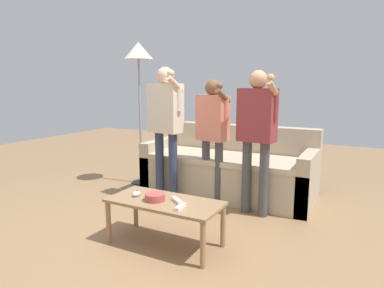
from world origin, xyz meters
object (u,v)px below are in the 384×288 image
game_remote_nunchuk (136,194)px  floor_lamp (139,59)px  player_center (213,127)px  game_remote_wand_near (180,207)px  couch (229,170)px  snack_bowl (155,197)px  coffee_table (165,206)px  player_right (257,126)px  game_remote_wand_far (177,200)px  player_left (166,118)px

game_remote_nunchuk → floor_lamp: size_ratio=0.05×
player_center → game_remote_wand_near: bearing=-76.8°
couch → snack_bowl: size_ratio=12.12×
coffee_table → player_right: size_ratio=0.65×
player_center → game_remote_wand_far: (0.19, -1.13, -0.49)m
player_left → player_right: player_left is taller
player_center → game_remote_wand_near: player_center is taller
player_right → game_remote_wand_far: player_right is taller
snack_bowl → player_left: bearing=117.6°
coffee_table → game_remote_wand_near: bearing=-26.1°
couch → game_remote_nunchuk: (-0.24, -1.60, 0.12)m
couch → game_remote_nunchuk: couch is taller
snack_bowl → floor_lamp: floor_lamp is taller
coffee_table → snack_bowl: 0.12m
floor_lamp → player_right: bearing=-12.4°
snack_bowl → player_center: (-0.01, 1.18, 0.47)m
floor_lamp → game_remote_wand_far: bearing=-45.1°
player_right → game_remote_wand_far: (-0.36, -1.03, -0.54)m
coffee_table → player_right: 1.29m
floor_lamp → game_remote_wand_far: size_ratio=13.31×
game_remote_wand_far → coffee_table: bearing=-172.9°
couch → game_remote_wand_far: size_ratio=14.45×
player_left → coffee_table: bearing=-58.4°
player_center → game_remote_wand_far: 1.25m
player_left → game_remote_nunchuk: bearing=-71.9°
snack_bowl → player_right: (0.54, 1.08, 0.53)m
player_center → game_remote_wand_far: bearing=-80.5°
game_remote_wand_near → game_remote_wand_far: same height
player_left → player_center: player_left is taller
floor_lamp → game_remote_wand_near: size_ratio=12.58×
coffee_table → player_left: (-0.61, 1.00, 0.64)m
player_right → game_remote_wand_far: 1.21m
game_remote_nunchuk → floor_lamp: bearing=125.1°
floor_lamp → player_right: 1.96m
coffee_table → game_remote_wand_far: (0.11, 0.01, 0.07)m
couch → floor_lamp: 1.89m
player_left → game_remote_wand_near: bearing=-53.1°
couch → game_remote_wand_near: 1.71m
game_remote_wand_near → couch: bearing=98.6°
floor_lamp → game_remote_wand_far: (1.41, -1.41, -1.29)m
coffee_table → player_right: bearing=65.7°
player_left → player_right: size_ratio=1.04×
couch → player_left: player_left is taller
player_left → player_center: size_ratio=1.10×
player_left → player_center: (0.53, 0.15, -0.09)m
game_remote_wand_far → floor_lamp: bearing=134.9°
coffee_table → player_left: player_left is taller
game_remote_nunchuk → snack_bowl: bearing=-3.8°
game_remote_nunchuk → game_remote_wand_near: size_ratio=0.57×
player_right → game_remote_wand_near: size_ratio=9.88×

